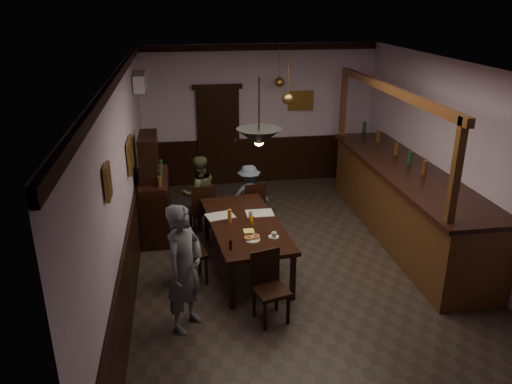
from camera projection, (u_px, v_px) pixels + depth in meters
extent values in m
cube|color=#2D2621|center=(301.00, 270.00, 7.62)|extent=(5.00, 8.00, 0.01)
cube|color=white|center=(309.00, 69.00, 6.53)|extent=(5.00, 8.00, 0.01)
cube|color=#C5ACC8|center=(259.00, 115.00, 10.75)|extent=(5.00, 0.01, 3.00)
cube|color=#C5ACC8|center=(448.00, 372.00, 3.39)|extent=(5.00, 0.01, 3.00)
cube|color=#C5ACC8|center=(124.00, 187.00, 6.71)|extent=(0.01, 8.00, 3.00)
cube|color=#C5ACC8|center=(468.00, 168.00, 7.43)|extent=(0.01, 8.00, 3.00)
cube|color=black|center=(245.00, 224.00, 7.43)|extent=(1.22, 2.29, 0.06)
cube|color=black|center=(232.00, 286.00, 6.55)|extent=(0.07, 0.07, 0.69)
cube|color=black|center=(293.00, 277.00, 6.75)|extent=(0.07, 0.07, 0.69)
cube|color=black|center=(207.00, 222.00, 8.39)|extent=(0.07, 0.07, 0.69)
cube|color=black|center=(255.00, 217.00, 8.58)|extent=(0.07, 0.07, 0.69)
cube|color=black|center=(202.00, 210.00, 8.64)|extent=(0.47, 0.47, 0.05)
cube|color=black|center=(204.00, 200.00, 8.39)|extent=(0.40, 0.12, 0.48)
cube|color=black|center=(209.00, 217.00, 8.92)|extent=(0.04, 0.04, 0.41)
cube|color=black|center=(191.00, 220.00, 8.82)|extent=(0.04, 0.04, 0.41)
cube|color=black|center=(214.00, 224.00, 8.63)|extent=(0.04, 0.04, 0.41)
cube|color=black|center=(195.00, 227.00, 8.53)|extent=(0.04, 0.04, 0.41)
cube|color=black|center=(252.00, 206.00, 8.86)|extent=(0.46, 0.46, 0.05)
cube|color=black|center=(256.00, 197.00, 8.62)|extent=(0.38, 0.12, 0.46)
cube|color=black|center=(257.00, 213.00, 9.13)|extent=(0.04, 0.04, 0.39)
cube|color=black|center=(241.00, 215.00, 9.02)|extent=(0.04, 0.04, 0.39)
cube|color=black|center=(263.00, 219.00, 8.86)|extent=(0.04, 0.04, 0.39)
cube|color=black|center=(247.00, 222.00, 8.75)|extent=(0.04, 0.04, 0.39)
cube|color=black|center=(271.00, 291.00, 6.27)|extent=(0.49, 0.49, 0.05)
cube|color=black|center=(265.00, 266.00, 6.33)|extent=(0.40, 0.14, 0.48)
cube|color=black|center=(265.00, 316.00, 6.16)|extent=(0.04, 0.04, 0.41)
cube|color=black|center=(288.00, 310.00, 6.28)|extent=(0.04, 0.04, 0.41)
cube|color=black|center=(254.00, 302.00, 6.43)|extent=(0.04, 0.04, 0.41)
cube|color=black|center=(276.00, 297.00, 6.56)|extent=(0.04, 0.04, 0.41)
cube|color=black|center=(191.00, 253.00, 7.14)|extent=(0.52, 0.52, 0.05)
cube|color=black|center=(176.00, 238.00, 6.97)|extent=(0.14, 0.43, 0.51)
cube|color=black|center=(206.00, 271.00, 7.14)|extent=(0.04, 0.04, 0.44)
cube|color=black|center=(199.00, 260.00, 7.44)|extent=(0.04, 0.04, 0.44)
cube|color=black|center=(183.00, 276.00, 7.02)|extent=(0.04, 0.04, 0.44)
cube|color=black|center=(177.00, 264.00, 7.32)|extent=(0.04, 0.04, 0.44)
imported|color=slate|center=(184.00, 268.00, 6.02)|extent=(0.68, 0.72, 1.65)
imported|color=#505533|center=(199.00, 193.00, 8.74)|extent=(0.78, 0.69, 1.35)
imported|color=slate|center=(249.00, 195.00, 8.99)|extent=(0.72, 0.42, 1.11)
cube|color=silver|center=(220.00, 216.00, 7.64)|extent=(0.48, 0.39, 0.01)
cube|color=silver|center=(260.00, 213.00, 7.74)|extent=(0.42, 0.30, 0.01)
cube|color=#FEFD5D|center=(249.00, 231.00, 7.15)|extent=(0.16, 0.16, 0.00)
cylinder|color=white|center=(274.00, 237.00, 6.97)|extent=(0.15, 0.15, 0.01)
imported|color=white|center=(274.00, 235.00, 6.93)|extent=(0.09, 0.09, 0.07)
cylinder|color=white|center=(252.00, 240.00, 6.88)|extent=(0.22, 0.22, 0.01)
torus|color=#C68C47|center=(248.00, 238.00, 6.87)|extent=(0.13, 0.13, 0.04)
torus|color=#C68C47|center=(255.00, 236.00, 6.91)|extent=(0.13, 0.13, 0.04)
cylinder|color=orange|center=(252.00, 221.00, 7.34)|extent=(0.07, 0.07, 0.12)
cylinder|color=#BF721E|center=(230.00, 216.00, 7.41)|extent=(0.06, 0.06, 0.20)
cylinder|color=silver|center=(251.00, 216.00, 7.47)|extent=(0.06, 0.06, 0.15)
cylinder|color=black|center=(231.00, 245.00, 6.61)|extent=(0.04, 0.04, 0.14)
cube|color=black|center=(156.00, 208.00, 8.62)|extent=(0.48, 1.35, 0.96)
cube|color=black|center=(154.00, 179.00, 8.43)|extent=(0.46, 1.30, 0.08)
cube|color=black|center=(149.00, 158.00, 8.28)|extent=(0.29, 0.87, 0.77)
cube|color=#512E15|center=(405.00, 204.00, 8.48)|extent=(0.97, 4.53, 1.19)
cube|color=black|center=(408.00, 170.00, 8.25)|extent=(1.08, 4.64, 0.06)
cube|color=#512E15|center=(392.00, 90.00, 7.71)|extent=(0.10, 4.42, 0.12)
cube|color=#512E15|center=(460.00, 176.00, 5.96)|extent=(0.10, 0.10, 1.40)
cube|color=#512E15|center=(345.00, 104.00, 9.93)|extent=(0.10, 0.10, 1.40)
cube|color=black|center=(218.00, 138.00, 10.74)|extent=(0.90, 0.06, 2.10)
cube|color=white|center=(140.00, 82.00, 9.05)|extent=(0.20, 0.85, 0.30)
cube|color=olive|center=(108.00, 182.00, 5.01)|extent=(0.04, 0.28, 0.36)
cube|color=olive|center=(130.00, 155.00, 7.38)|extent=(0.04, 0.62, 0.48)
cube|color=olive|center=(301.00, 101.00, 10.74)|extent=(0.55, 0.04, 0.42)
cylinder|color=black|center=(259.00, 108.00, 6.01)|extent=(0.02, 0.02, 0.73)
cone|color=black|center=(259.00, 137.00, 6.14)|extent=(0.56, 0.56, 0.22)
sphere|color=#FFD88C|center=(259.00, 141.00, 6.16)|extent=(0.12, 0.12, 0.12)
cylinder|color=#BF8C3F|center=(288.00, 77.00, 8.20)|extent=(0.02, 0.02, 0.70)
cone|color=#BF8C3F|center=(288.00, 99.00, 8.33)|extent=(0.20, 0.20, 0.22)
sphere|color=#FFD88C|center=(288.00, 101.00, 8.34)|extent=(0.12, 0.12, 0.12)
cylinder|color=#BF8C3F|center=(280.00, 64.00, 9.80)|extent=(0.02, 0.02, 0.70)
cone|color=#BF8C3F|center=(279.00, 82.00, 9.93)|extent=(0.20, 0.20, 0.22)
sphere|color=#FFD88C|center=(279.00, 85.00, 9.94)|extent=(0.12, 0.12, 0.12)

